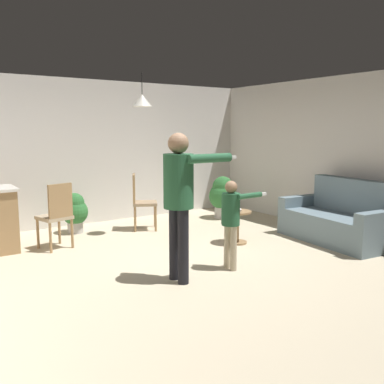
% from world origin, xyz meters
% --- Properties ---
extents(ground, '(7.68, 7.68, 0.00)m').
position_xyz_m(ground, '(0.00, 0.00, 0.00)').
color(ground, beige).
extents(wall_back, '(6.40, 0.10, 2.70)m').
position_xyz_m(wall_back, '(0.00, 3.20, 1.35)').
color(wall_back, silver).
rests_on(wall_back, ground).
extents(wall_right, '(0.10, 6.40, 2.70)m').
position_xyz_m(wall_right, '(3.20, 0.00, 1.35)').
color(wall_right, silver).
rests_on(wall_right, ground).
extents(couch_floral, '(1.03, 1.88, 1.00)m').
position_xyz_m(couch_floral, '(2.53, -0.35, 0.33)').
color(couch_floral, slate).
rests_on(couch_floral, ground).
extents(side_table_by_couch, '(0.44, 0.44, 0.52)m').
position_xyz_m(side_table_by_couch, '(1.11, 0.45, 0.33)').
color(side_table_by_couch, '#99754C').
rests_on(side_table_by_couch, ground).
extents(person_adult, '(0.86, 0.51, 1.75)m').
position_xyz_m(person_adult, '(-0.54, -0.48, 1.08)').
color(person_adult, black).
rests_on(person_adult, ground).
extents(person_child, '(0.60, 0.33, 1.15)m').
position_xyz_m(person_child, '(0.24, -0.48, 0.71)').
color(person_child, tan).
rests_on(person_child, ground).
extents(dining_chair_by_counter, '(0.56, 0.56, 1.00)m').
position_xyz_m(dining_chair_by_counter, '(0.29, 2.14, 0.55)').
color(dining_chair_by_counter, '#99754C').
rests_on(dining_chair_by_counter, ground).
extents(dining_chair_near_wall, '(0.51, 0.51, 1.00)m').
position_xyz_m(dining_chair_near_wall, '(-1.33, 1.69, 0.55)').
color(dining_chair_near_wall, '#99754C').
rests_on(dining_chair_near_wall, ground).
extents(potted_plant_corner, '(0.55, 0.55, 0.85)m').
position_xyz_m(potted_plant_corner, '(2.13, 2.11, 0.47)').
color(potted_plant_corner, '#B7B2AD').
rests_on(potted_plant_corner, ground).
extents(potted_plant_by_wall, '(0.46, 0.46, 0.70)m').
position_xyz_m(potted_plant_by_wall, '(-0.77, 2.56, 0.38)').
color(potted_plant_by_wall, '#B7B2AD').
rests_on(potted_plant_by_wall, ground).
extents(spare_remote_on_table, '(0.11, 0.12, 0.04)m').
position_xyz_m(spare_remote_on_table, '(1.13, 0.40, 0.54)').
color(spare_remote_on_table, white).
rests_on(spare_remote_on_table, side_table_by_couch).
extents(ceiling_light_pendant, '(0.32, 0.32, 0.55)m').
position_xyz_m(ceiling_light_pendant, '(0.15, 1.73, 2.25)').
color(ceiling_light_pendant, silver).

